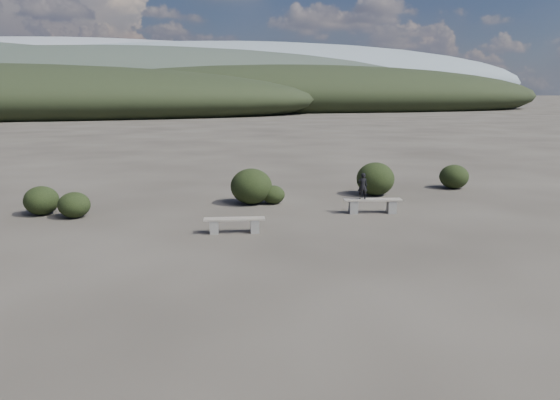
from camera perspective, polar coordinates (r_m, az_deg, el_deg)
name	(u,v)px	position (r m, az deg, el deg)	size (l,w,h in m)	color
ground	(349,275)	(12.50, 7.17, -7.82)	(1200.00, 1200.00, 0.00)	#322D27
bench_left	(234,224)	(16.01, -4.78, -2.51)	(1.82, 0.68, 0.45)	gray
bench_right	(373,205)	(18.83, 9.64, -0.47)	(2.01, 0.87, 0.49)	gray
seated_person	(363,186)	(18.65, 8.62, 1.45)	(0.33, 0.21, 0.90)	black
shrub_a	(74,205)	(19.11, -20.71, -0.49)	(1.04, 1.04, 0.85)	black
shrub_b	(251,186)	(20.08, -3.02, 1.44)	(1.53, 1.53, 1.31)	black
shrub_c	(273,195)	(20.13, -0.71, 0.57)	(0.86, 0.86, 0.68)	black
shrub_d	(375,179)	(22.09, 9.94, 2.19)	(1.51, 1.51, 1.32)	black
shrub_e	(454,177)	(24.49, 17.73, 2.34)	(1.23, 1.23, 1.02)	black
shrub_f	(41,201)	(19.97, -23.66, -0.05)	(1.15, 1.15, 0.97)	black
mountain_ridges	(121,81)	(350.02, -16.25, 11.86)	(500.00, 400.00, 56.00)	black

